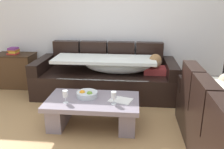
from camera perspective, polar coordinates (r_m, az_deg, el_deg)
The scene contains 10 objects.
ground_plane at distance 2.84m, azimuth -4.88°, elevation -17.20°, with size 14.00×14.00×0.00m, color tan.
back_wall at distance 4.47m, azimuth -0.29°, elevation 14.24°, with size 9.00×0.10×2.70m, color silver.
couch_along_wall at distance 4.14m, azimuth -1.09°, elevation -0.45°, with size 2.41×0.92×0.88m.
coffee_table at distance 3.16m, azimuth -4.63°, elevation -8.32°, with size 1.20×0.68×0.38m.
fruit_bowl at distance 3.16m, azimuth -6.08°, elevation -4.75°, with size 0.28×0.28×0.10m.
wine_glass_near_left at distance 3.00m, azimuth -11.21°, elevation -4.71°, with size 0.07×0.07×0.17m.
wine_glass_near_right at distance 2.90m, azimuth 0.41°, elevation -5.12°, with size 0.07×0.07×0.17m.
open_magazine at distance 3.05m, azimuth 2.13°, elevation -6.20°, with size 0.28×0.21×0.01m, color white.
side_cabinet at distance 4.88m, azimuth -22.10°, elevation 0.95°, with size 0.72×0.44×0.64m.
book_stack_on_cabinet at distance 4.80m, azimuth -22.68°, elevation 5.28°, with size 0.19×0.21×0.12m.
Camera 1 is at (0.46, -2.28, 1.62)m, focal length 37.89 mm.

